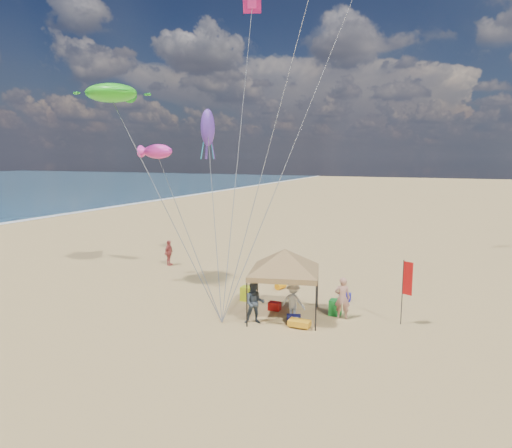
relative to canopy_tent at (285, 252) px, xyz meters
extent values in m
plane|color=tan|center=(-1.65, -2.37, -2.97)|extent=(280.00, 280.00, 0.00)
cylinder|color=black|center=(-1.74, 1.03, -2.02)|extent=(0.06, 0.06, 1.91)
cylinder|color=black|center=(1.03, 1.74, -2.02)|extent=(0.06, 0.06, 1.91)
cylinder|color=black|center=(-1.03, -1.74, -2.02)|extent=(0.06, 0.06, 1.91)
cylinder|color=black|center=(1.74, -1.03, -2.02)|extent=(0.06, 0.06, 1.91)
cube|color=olive|center=(0.00, 0.00, -0.95)|extent=(3.59, 3.59, 0.23)
pyramid|color=olive|center=(0.00, 0.00, 0.12)|extent=(5.61, 5.61, 0.95)
cylinder|color=black|center=(4.88, 1.11, -1.56)|extent=(0.04, 0.04, 2.82)
cube|color=#B90E0E|center=(5.07, 1.04, -0.91)|extent=(0.40, 0.16, 1.41)
cube|color=red|center=(-0.70, 0.61, -2.78)|extent=(0.54, 0.38, 0.38)
cube|color=#161AB3|center=(2.01, 3.29, -2.78)|extent=(0.54, 0.38, 0.38)
cylinder|color=#0B0C34|center=(0.60, -0.45, -2.79)|extent=(0.69, 0.54, 0.36)
cylinder|color=orange|center=(-1.59, 3.84, -2.79)|extent=(0.54, 0.69, 0.36)
cube|color=#178228|center=(2.04, 1.11, -2.62)|extent=(0.50, 0.50, 0.70)
cube|color=#D7EF1A|center=(-2.49, 1.38, -2.62)|extent=(0.50, 0.50, 0.70)
cube|color=gray|center=(0.66, -0.47, -2.83)|extent=(0.34, 0.30, 0.28)
cube|color=orange|center=(1.03, -0.97, -2.77)|extent=(0.90, 0.50, 0.24)
imported|color=tan|center=(2.42, 0.81, -2.04)|extent=(0.77, 0.60, 1.87)
imported|color=#333D46|center=(-0.89, -1.27, -2.07)|extent=(1.07, 0.97, 1.81)
imported|color=beige|center=(0.50, -0.23, -2.14)|extent=(1.13, 0.71, 1.66)
imported|color=#B94B47|center=(-10.15, 5.85, -2.14)|extent=(0.52, 1.02, 1.67)
ellipsoid|color=#2CD120|center=(-9.69, 0.56, 7.31)|extent=(3.45, 3.17, 0.93)
ellipsoid|color=#FB31B8|center=(-8.56, 2.81, 4.39)|extent=(1.93, 1.19, 0.80)
ellipsoid|color=#5F36AD|center=(-7.50, 6.58, 5.87)|extent=(0.97, 0.97, 2.27)
cube|color=#CF146E|center=(-6.79, 11.74, 14.52)|extent=(1.37, 0.98, 1.15)
camera|label=1|loc=(6.42, -17.88, 4.13)|focal=31.10mm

